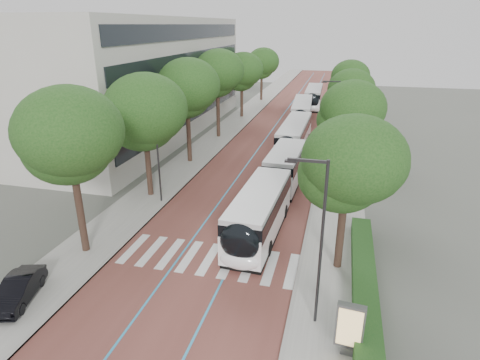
% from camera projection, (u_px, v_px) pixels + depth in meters
% --- Properties ---
extents(ground, '(160.00, 160.00, 0.00)m').
position_uv_depth(ground, '(200.00, 268.00, 23.24)').
color(ground, '#51544C').
rests_on(ground, ground).
extents(road, '(11.00, 140.00, 0.02)m').
position_uv_depth(road, '(291.00, 120.00, 59.38)').
color(road, brown).
rests_on(road, ground).
extents(sidewalk_left, '(4.00, 140.00, 0.12)m').
position_uv_depth(sidewalk_left, '(242.00, 117.00, 61.08)').
color(sidewalk_left, gray).
rests_on(sidewalk_left, ground).
extents(sidewalk_right, '(4.00, 140.00, 0.12)m').
position_uv_depth(sidewalk_right, '(343.00, 122.00, 57.64)').
color(sidewalk_right, gray).
rests_on(sidewalk_right, ground).
extents(kerb_left, '(0.20, 140.00, 0.14)m').
position_uv_depth(kerb_left, '(254.00, 117.00, 60.64)').
color(kerb_left, gray).
rests_on(kerb_left, ground).
extents(kerb_right, '(0.20, 140.00, 0.14)m').
position_uv_depth(kerb_right, '(329.00, 121.00, 58.07)').
color(kerb_right, gray).
rests_on(kerb_right, ground).
extents(zebra_crossing, '(10.55, 3.60, 0.01)m').
position_uv_depth(zebra_crossing, '(209.00, 259.00, 24.09)').
color(zebra_crossing, silver).
rests_on(zebra_crossing, ground).
extents(lane_line_left, '(0.12, 126.00, 0.01)m').
position_uv_depth(lane_line_left, '(280.00, 119.00, 59.74)').
color(lane_line_left, '#278FC6').
rests_on(lane_line_left, road).
extents(lane_line_right, '(0.12, 126.00, 0.01)m').
position_uv_depth(lane_line_right, '(302.00, 120.00, 59.00)').
color(lane_line_right, '#278FC6').
rests_on(lane_line_right, road).
extents(office_building, '(18.11, 40.00, 14.00)m').
position_uv_depth(office_building, '(127.00, 77.00, 50.47)').
color(office_building, '#A29F96').
rests_on(office_building, ground).
extents(hedge, '(1.20, 14.00, 0.80)m').
position_uv_depth(hedge, '(364.00, 284.00, 20.97)').
color(hedge, '#164117').
rests_on(hedge, sidewalk_right).
extents(streetlight_near, '(1.82, 0.20, 8.00)m').
position_uv_depth(streetlight_near, '(318.00, 232.00, 17.27)').
color(streetlight_near, '#29292B').
rests_on(streetlight_near, sidewalk_right).
extents(streetlight_far, '(1.82, 0.20, 8.00)m').
position_uv_depth(streetlight_far, '(336.00, 115.00, 39.86)').
color(streetlight_far, '#29292B').
rests_on(streetlight_far, sidewalk_right).
extents(lamp_post_left, '(0.14, 0.14, 8.00)m').
position_uv_depth(lamp_post_left, '(158.00, 152.00, 30.38)').
color(lamp_post_left, '#29292B').
rests_on(lamp_post_left, sidewalk_left).
extents(trees_left, '(6.36, 60.82, 10.03)m').
position_uv_depth(trees_left, '(206.00, 86.00, 43.96)').
color(trees_left, black).
rests_on(trees_left, ground).
extents(trees_right, '(5.64, 47.55, 8.66)m').
position_uv_depth(trees_right, '(348.00, 102.00, 39.83)').
color(trees_right, black).
rests_on(trees_right, ground).
extents(lead_bus, '(3.20, 18.48, 3.20)m').
position_uv_depth(lead_bus, '(272.00, 191.00, 29.69)').
color(lead_bus, black).
rests_on(lead_bus, ground).
extents(bus_queued_0, '(2.69, 12.43, 3.20)m').
position_uv_depth(bus_queued_0, '(294.00, 137.00, 44.08)').
color(bus_queued_0, white).
rests_on(bus_queued_0, ground).
extents(bus_queued_1, '(3.25, 12.52, 3.20)m').
position_uv_depth(bus_queued_1, '(302.00, 113.00, 56.20)').
color(bus_queued_1, white).
rests_on(bus_queued_1, ground).
extents(bus_queued_2, '(2.85, 12.46, 3.20)m').
position_uv_depth(bus_queued_2, '(314.00, 97.00, 68.15)').
color(bus_queued_2, white).
rests_on(bus_queued_2, ground).
extents(ad_panel, '(1.20, 0.50, 2.44)m').
position_uv_depth(ad_panel, '(350.00, 328.00, 16.65)').
color(ad_panel, '#59595B').
rests_on(ad_panel, sidewalk_right).
extents(parked_car, '(2.36, 4.05, 1.26)m').
position_uv_depth(parked_car, '(18.00, 290.00, 20.11)').
color(parked_car, black).
rests_on(parked_car, sidewalk_left).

